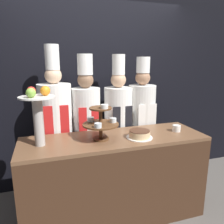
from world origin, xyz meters
TOP-DOWN VIEW (x-y plane):
  - wall_back at (0.00, 1.20)m, footprint 10.00×0.06m
  - buffet_counter at (0.00, 0.31)m, footprint 1.94×0.61m
  - tiered_stand at (-0.16, 0.29)m, footprint 0.36×0.36m
  - fruit_pedestal at (-0.74, 0.31)m, footprint 0.32×0.32m
  - cake_round at (0.24, 0.21)m, footprint 0.27×0.27m
  - cup_white at (0.73, 0.29)m, footprint 0.09×0.09m
  - chef_left at (-0.56, 0.83)m, footprint 0.39×0.39m
  - chef_center_left at (-0.20, 0.83)m, footprint 0.34×0.34m
  - chef_center_right at (0.22, 0.83)m, footprint 0.36×0.36m
  - chef_right at (0.55, 0.83)m, footprint 0.35×0.35m

SIDE VIEW (x-z plane):
  - buffet_counter at x=0.00m, z-range 0.00..0.94m
  - chef_center_right at x=0.22m, z-range 0.07..1.88m
  - cup_white at x=0.73m, z-range 0.94..1.01m
  - cake_round at x=0.24m, z-range 0.94..1.02m
  - chef_right at x=0.55m, z-range 0.09..1.87m
  - chef_center_left at x=-0.20m, z-range 0.09..1.90m
  - chef_left at x=-0.56m, z-range 0.06..1.96m
  - tiered_stand at x=-0.16m, z-range 0.94..1.32m
  - fruit_pedestal at x=-0.74m, z-range 1.01..1.58m
  - wall_back at x=0.00m, z-range 0.00..2.80m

